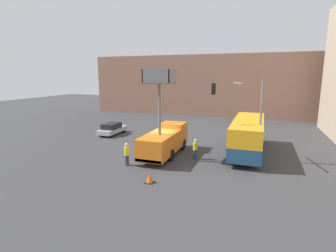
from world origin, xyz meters
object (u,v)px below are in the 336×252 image
(traffic_light_pole, at_px, (245,107))
(road_worker_directing, at_px, (195,149))
(traffic_cone_near_truck, at_px, (150,178))
(city_bus, at_px, (248,134))
(utility_truck, at_px, (165,139))
(parked_car_curbside, at_px, (112,129))
(road_worker_near_truck, at_px, (127,154))

(traffic_light_pole, relative_size, road_worker_directing, 3.81)
(traffic_cone_near_truck, bearing_deg, city_bus, 58.46)
(utility_truck, relative_size, traffic_cone_near_truck, 11.13)
(traffic_light_pole, xyz_separation_m, parked_car_curbside, (-15.58, 4.98, -3.86))
(city_bus, height_order, road_worker_near_truck, city_bus)
(road_worker_directing, xyz_separation_m, parked_car_curbside, (-11.78, 5.86, -0.17))
(traffic_light_pole, height_order, parked_car_curbside, traffic_light_pole)
(utility_truck, distance_m, city_bus, 7.66)
(city_bus, relative_size, road_worker_near_truck, 5.45)
(parked_car_curbside, bearing_deg, traffic_cone_near_truck, -49.40)
(city_bus, xyz_separation_m, traffic_cone_near_truck, (-5.73, -9.34, -1.51))
(road_worker_near_truck, relative_size, parked_car_curbside, 0.43)
(road_worker_directing, bearing_deg, traffic_light_pole, 170.00)
(utility_truck, bearing_deg, road_worker_near_truck, -118.72)
(traffic_light_pole, bearing_deg, utility_truck, -173.23)
(road_worker_near_truck, bearing_deg, road_worker_directing, 113.08)
(road_worker_directing, distance_m, traffic_cone_near_truck, 6.21)
(utility_truck, relative_size, city_bus, 0.75)
(road_worker_directing, height_order, traffic_cone_near_truck, road_worker_directing)
(traffic_light_pole, relative_size, traffic_cone_near_truck, 9.94)
(utility_truck, relative_size, road_worker_near_truck, 4.10)
(road_worker_near_truck, relative_size, traffic_cone_near_truck, 2.71)
(utility_truck, relative_size, traffic_light_pole, 1.12)
(traffic_cone_near_truck, bearing_deg, road_worker_directing, 74.63)
(traffic_light_pole, distance_m, traffic_cone_near_truck, 9.72)
(road_worker_directing, relative_size, traffic_cone_near_truck, 2.61)
(utility_truck, bearing_deg, city_bus, 25.40)
(city_bus, height_order, road_worker_directing, city_bus)
(road_worker_near_truck, bearing_deg, traffic_light_pole, 103.99)
(traffic_cone_near_truck, distance_m, parked_car_curbside, 15.58)
(road_worker_near_truck, bearing_deg, utility_truck, 138.65)
(road_worker_near_truck, distance_m, traffic_cone_near_truck, 4.06)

